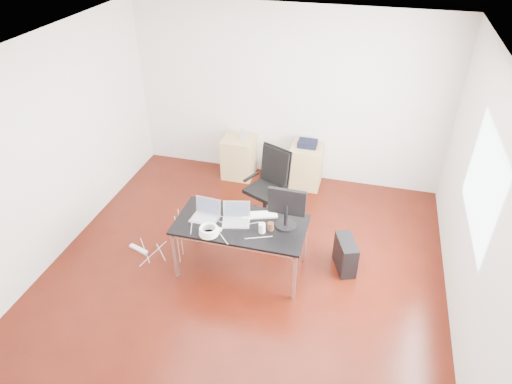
% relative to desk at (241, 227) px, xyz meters
% --- Properties ---
extents(room_shell, '(5.00, 5.00, 5.00)m').
position_rel_desk_xyz_m(room_shell, '(0.09, -0.00, 0.73)').
color(room_shell, '#370D06').
rests_on(room_shell, ground).
extents(desk, '(1.60, 0.80, 0.73)m').
position_rel_desk_xyz_m(desk, '(0.00, 0.00, 0.00)').
color(desk, black).
rests_on(desk, ground).
extents(office_chair, '(0.64, 0.65, 1.08)m').
position_rel_desk_xyz_m(office_chair, '(0.07, 1.20, -0.07)').
color(office_chair, black).
rests_on(office_chair, ground).
extents(filing_cabinet_left, '(0.50, 0.50, 0.70)m').
position_rel_desk_xyz_m(filing_cabinet_left, '(-0.70, 2.22, -0.33)').
color(filing_cabinet_left, tan).
rests_on(filing_cabinet_left, ground).
extents(filing_cabinet_right, '(0.50, 0.50, 0.70)m').
position_rel_desk_xyz_m(filing_cabinet_right, '(0.44, 2.22, -0.33)').
color(filing_cabinet_right, tan).
rests_on(filing_cabinet_right, ground).
extents(pc_tower, '(0.35, 0.49, 0.44)m').
position_rel_desk_xyz_m(pc_tower, '(1.29, 0.35, -0.46)').
color(pc_tower, black).
rests_on(pc_tower, ground).
extents(wastebasket, '(0.30, 0.30, 0.28)m').
position_rel_desk_xyz_m(wastebasket, '(-0.16, 2.24, -0.54)').
color(wastebasket, black).
rests_on(wastebasket, ground).
extents(power_strip, '(0.30, 0.15, 0.04)m').
position_rel_desk_xyz_m(power_strip, '(-1.46, -0.03, -0.66)').
color(power_strip, white).
rests_on(power_strip, ground).
extents(laptop_left, '(0.35, 0.28, 0.23)m').
position_rel_desk_xyz_m(laptop_left, '(-0.45, 0.01, 0.11)').
color(laptop_left, silver).
rests_on(laptop_left, desk).
extents(laptop_right, '(0.38, 0.32, 0.23)m').
position_rel_desk_xyz_m(laptop_right, '(-0.07, 0.03, 0.11)').
color(laptop_right, silver).
rests_on(laptop_right, desk).
extents(monitor, '(0.45, 0.26, 0.51)m').
position_rel_desk_xyz_m(monitor, '(0.54, 0.12, 0.34)').
color(monitor, black).
rests_on(monitor, desk).
extents(keyboard, '(0.46, 0.28, 0.02)m').
position_rel_desk_xyz_m(keyboard, '(0.18, 0.22, 0.06)').
color(keyboard, white).
rests_on(keyboard, desk).
extents(cup_white, '(0.10, 0.10, 0.12)m').
position_rel_desk_xyz_m(cup_white, '(0.29, -0.09, 0.11)').
color(cup_white, white).
rests_on(cup_white, desk).
extents(cup_brown, '(0.10, 0.10, 0.10)m').
position_rel_desk_xyz_m(cup_brown, '(0.38, -0.02, 0.10)').
color(cup_brown, '#502E1B').
rests_on(cup_brown, desk).
extents(cable_coil, '(0.24, 0.24, 0.11)m').
position_rel_desk_xyz_m(cable_coil, '(-0.30, -0.30, 0.11)').
color(cable_coil, white).
rests_on(cable_coil, desk).
extents(power_adapter, '(0.09, 0.09, 0.03)m').
position_rel_desk_xyz_m(power_adapter, '(-0.22, -0.20, 0.07)').
color(power_adapter, white).
rests_on(power_adapter, desk).
extents(speaker, '(0.09, 0.08, 0.18)m').
position_rel_desk_xyz_m(speaker, '(-0.61, 2.20, 0.11)').
color(speaker, '#9E9E9E').
rests_on(speaker, filing_cabinet_left).
extents(navy_garment, '(0.30, 0.24, 0.09)m').
position_rel_desk_xyz_m(navy_garment, '(0.44, 2.25, 0.07)').
color(navy_garment, black).
rests_on(navy_garment, filing_cabinet_right).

